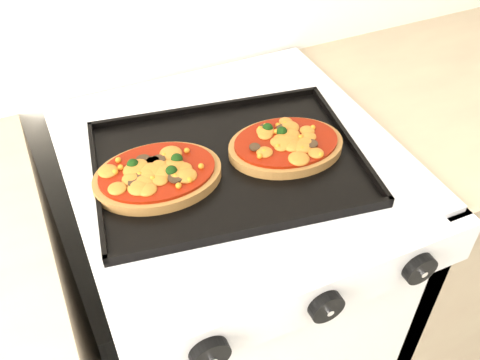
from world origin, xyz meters
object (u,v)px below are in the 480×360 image
pizza_right (286,144)px  pizza_left (158,174)px  stove (235,296)px  baking_tray (228,162)px

pizza_right → pizza_left: bearing=175.7°
pizza_left → pizza_right: bearing=-4.3°
pizza_left → pizza_right: pizza_left is taller
stove → pizza_right: bearing=-31.6°
baking_tray → pizza_right: (0.11, -0.01, 0.01)m
stove → baking_tray: size_ratio=1.96×
baking_tray → pizza_right: 0.11m
baking_tray → pizza_left: 0.13m
pizza_left → pizza_right: (0.23, -0.02, -0.00)m
stove → baking_tray: bearing=-125.4°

